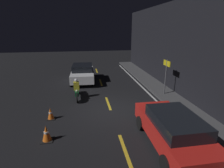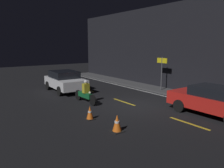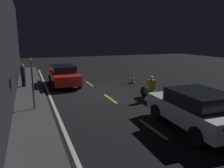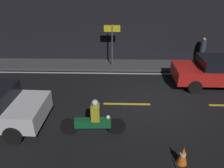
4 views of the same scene
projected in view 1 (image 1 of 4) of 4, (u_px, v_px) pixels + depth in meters
The scene contains 14 objects.
ground_plane at pixel (111, 110), 10.07m from camera, with size 56.00×56.00×0.00m, color black.
raised_curb at pixel (178, 104), 10.71m from camera, with size 28.00×1.61×0.13m.
building_front at pixel (200, 53), 9.92m from camera, with size 28.00×0.30×6.37m.
lane_dash_a at pixel (97, 71), 19.47m from camera, with size 2.00×0.14×0.01m.
lane_dash_b at pixel (101, 82), 15.24m from camera, with size 2.00×0.14×0.01m.
lane_dash_c at pixel (108, 103), 11.01m from camera, with size 2.00×0.14×0.01m.
lane_dash_d at pixel (125, 150), 6.78m from camera, with size 2.00×0.14×0.01m.
lane_solid_kerb at pixel (162, 106), 10.57m from camera, with size 25.20×0.14×0.01m.
sedan_white at pixel (83, 73), 15.28m from camera, with size 4.06×2.13×1.49m.
taxi_red at pixel (173, 129), 6.80m from camera, with size 4.28×1.90×1.43m.
motorcycle at pixel (77, 90), 11.70m from camera, with size 2.25×0.37×1.38m.
traffic_cone_near at pixel (51, 114), 9.01m from camera, with size 0.41×0.41×0.63m.
traffic_cone_mid at pixel (46, 133), 7.25m from camera, with size 0.48×0.48×0.70m.
shop_sign at pixel (166, 70), 11.80m from camera, with size 0.90×0.08×2.40m.
Camera 1 is at (9.03, -1.43, 4.50)m, focal length 28.00 mm.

